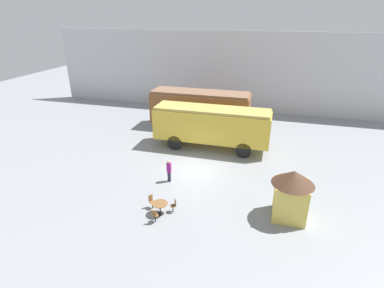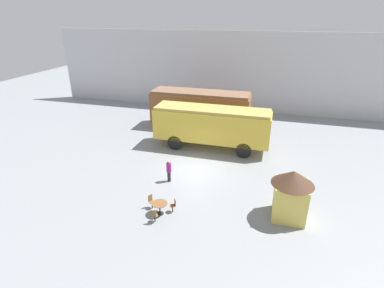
% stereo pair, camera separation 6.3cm
% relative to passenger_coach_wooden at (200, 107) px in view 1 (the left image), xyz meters
% --- Properties ---
extents(ground_plane, '(80.00, 80.00, 0.00)m').
position_rel_passenger_coach_wooden_xyz_m(ground_plane, '(1.83, -8.65, -2.17)').
color(ground_plane, gray).
extents(backdrop_wall, '(44.00, 0.15, 9.00)m').
position_rel_passenger_coach_wooden_xyz_m(backdrop_wall, '(1.83, 7.08, 2.33)').
color(backdrop_wall, silver).
rests_on(backdrop_wall, ground_plane).
extents(passenger_coach_wooden, '(9.70, 2.79, 3.77)m').
position_rel_passenger_coach_wooden_xyz_m(passenger_coach_wooden, '(0.00, 0.00, 0.00)').
color(passenger_coach_wooden, brown).
rests_on(passenger_coach_wooden, ground_plane).
extents(passenger_coach_vintage, '(9.70, 2.58, 3.59)m').
position_rel_passenger_coach_wooden_xyz_m(passenger_coach_vintage, '(2.14, -4.50, 0.02)').
color(passenger_coach_vintage, gold).
rests_on(passenger_coach_vintage, ground_plane).
extents(cafe_table_near, '(0.91, 0.91, 0.73)m').
position_rel_passenger_coach_wooden_xyz_m(cafe_table_near, '(1.25, -14.42, -1.58)').
color(cafe_table_near, black).
rests_on(cafe_table_near, ground_plane).
extents(cafe_chair_0, '(0.36, 0.36, 0.87)m').
position_rel_passenger_coach_wooden_xyz_m(cafe_chair_0, '(1.25, -15.25, -1.66)').
color(cafe_chair_0, black).
rests_on(cafe_chair_0, ground_plane).
extents(cafe_chair_1, '(0.40, 0.39, 0.87)m').
position_rel_passenger_coach_wooden_xyz_m(cafe_chair_1, '(1.97, -14.02, -1.66)').
color(cafe_chair_1, black).
rests_on(cafe_chair_1, ground_plane).
extents(cafe_chair_2, '(0.40, 0.39, 0.87)m').
position_rel_passenger_coach_wooden_xyz_m(cafe_chair_2, '(0.54, -14.01, -1.66)').
color(cafe_chair_2, black).
rests_on(cafe_chair_2, ground_plane).
extents(visitor_person, '(0.34, 0.34, 1.62)m').
position_rel_passenger_coach_wooden_xyz_m(visitor_person, '(0.52, -10.78, -1.30)').
color(visitor_person, '#262633').
rests_on(visitor_person, ground_plane).
extents(ticket_kiosk, '(2.34, 2.34, 3.00)m').
position_rel_passenger_coach_wooden_xyz_m(ticket_kiosk, '(8.45, -12.70, -0.50)').
color(ticket_kiosk, '#DBC151').
rests_on(ticket_kiosk, ground_plane).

